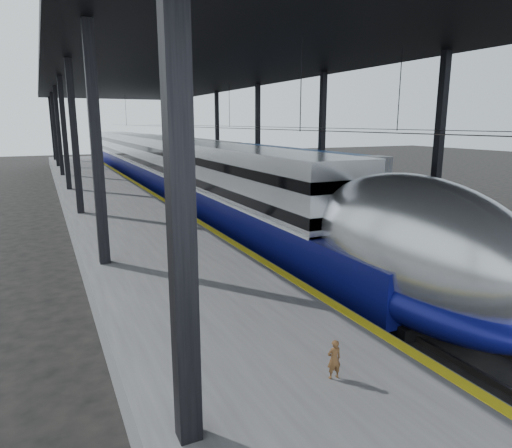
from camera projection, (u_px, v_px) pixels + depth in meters
ground at (323, 313)px, 14.18m from camera, size 160.00×160.00×0.00m
platform at (112, 204)px, 30.29m from camera, size 6.00×80.00×1.00m
yellow_strip at (154, 194)px, 31.34m from camera, size 0.30×80.00×0.01m
rails at (224, 202)px, 33.70m from camera, size 6.52×80.00×0.16m
canopy at (186, 72)px, 30.65m from camera, size 18.00×75.00×9.47m
tgv_train at (169, 168)px, 37.62m from camera, size 3.17×65.20×4.55m
second_train at (197, 159)px, 46.74m from camera, size 3.00×56.05×4.14m
child at (334, 359)px, 8.69m from camera, size 0.30×0.22×0.79m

